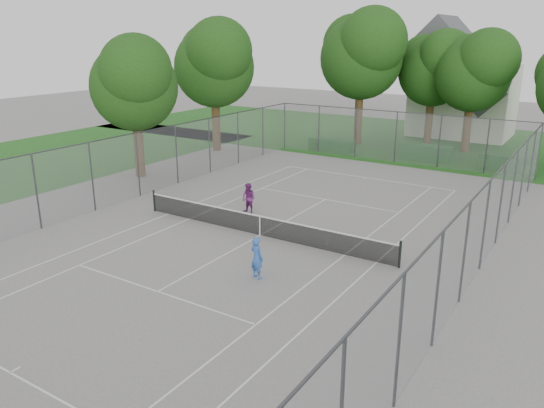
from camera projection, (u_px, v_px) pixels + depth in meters
The scene contains 16 objects.
ground at pixel (260, 235), 23.50m from camera, with size 120.00×120.00×0.00m, color slate.
grass_far at pixel (432, 141), 44.41m from camera, with size 60.00×20.00×0.00m, color #1B4F16.
court_markings at pixel (260, 235), 23.50m from camera, with size 11.03×23.83×0.01m.
tennis_net at pixel (260, 225), 23.35m from camera, with size 12.87×0.10×1.10m.
perimeter_fence at pixel (260, 197), 22.95m from camera, with size 18.08×34.08×3.52m.
tree_far_left at pixel (362, 51), 41.23m from camera, with size 7.40×6.75×10.63m.
tree_far_midleft at pixel (435, 66), 41.66m from camera, with size 6.28×5.73×9.03m.
tree_far_midright at pixel (475, 68), 38.56m from camera, with size 6.28×5.73×9.03m.
tree_side_back at pixel (214, 60), 38.92m from camera, with size 6.81×6.22×9.79m.
tree_side_front at pixel (134, 80), 31.59m from camera, with size 6.02×5.49×8.65m.
hedge_left at pixel (332, 145), 40.78m from camera, with size 3.49×1.05×0.87m, color #184B1A.
hedge_mid at pixel (426, 153), 37.50m from camera, with size 3.52×1.01×1.11m, color #184B1A.
hedge_right at pixel (507, 163), 34.69m from camera, with size 3.40×1.25×1.02m, color #184B1A.
house at pixel (465, 89), 45.90m from camera, with size 8.13×6.30×10.13m.
girl_player at pixel (257, 258), 19.18m from camera, with size 0.58×0.38×1.59m, color #305DB5.
woman_player at pixel (249, 198), 26.23m from camera, with size 0.75×0.58×1.54m, color #6D246B.
Camera 1 is at (12.23, -18.25, 8.48)m, focal length 35.00 mm.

